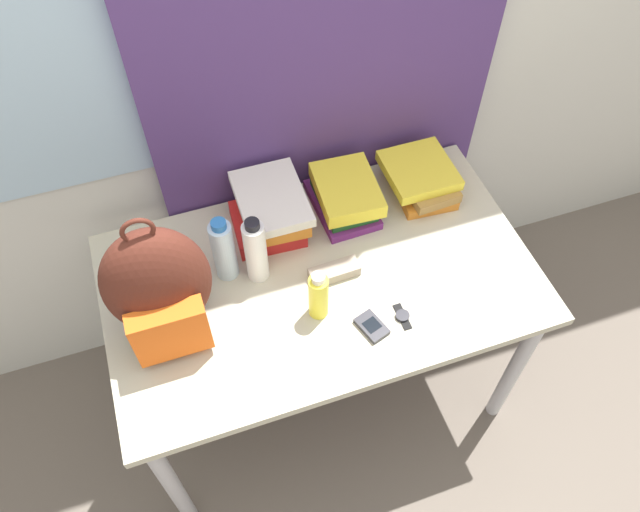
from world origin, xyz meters
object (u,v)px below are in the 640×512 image
Objects in this scene: sunscreen_bottle at (318,296)px; book_stack_left at (270,212)px; backpack at (158,287)px; book_stack_center at (345,196)px; cell_phone at (372,326)px; wristwatch at (402,316)px; book_stack_right at (421,178)px; sunglasses_case at (334,272)px; water_bottle at (224,250)px; sports_bottle at (256,251)px.

book_stack_left is at bearing 96.60° from sunscreen_bottle.
sunscreen_bottle is at bearing -12.84° from backpack.
book_stack_center is 2.59× the size of cell_phone.
book_stack_right is at bearing 60.33° from wristwatch.
backpack is 1.65× the size of book_stack_center.
backpack is 5.18× the size of wristwatch.
cell_phone is 0.70× the size of sunglasses_case.
sunglasses_case is 1.74× the size of wristwatch.
sunglasses_case is at bearing -148.25° from book_stack_right.
backpack is 1.68× the size of book_stack_left.
sunglasses_case is at bearing 50.76° from sunscreen_bottle.
book_stack_right is (0.51, 0.00, -0.02)m from book_stack_left.
backpack reaches higher than water_bottle.
sunglasses_case is (0.49, 0.01, -0.17)m from backpack.
sunscreen_bottle is at bearing -55.11° from sports_bottle.
sunscreen_bottle is 2.05× the size of wristwatch.
wristwatch is at bearing -35.99° from water_bottle.
book_stack_right is at bearing 51.99° from cell_phone.
sports_bottle is 1.61× the size of sunglasses_case.
backpack is at bearing -162.21° from sports_bottle.
backpack is 0.30m from sports_bottle.
book_stack_right is 1.68× the size of sunglasses_case.
book_stack_left is 0.27m from sunglasses_case.
backpack is 4.26× the size of cell_phone.
sunscreen_bottle is (-0.20, -0.34, 0.02)m from book_stack_center.
sunscreen_bottle is (-0.47, -0.34, 0.03)m from book_stack_right.
cell_phone is at bearing -43.49° from water_bottle.
sunglasses_case reaches higher than wristwatch.
sunglasses_case is (-0.12, -0.24, -0.04)m from book_stack_center.
book_stack_right is (0.26, 0.00, -0.01)m from book_stack_center.
wristwatch is (-0.25, -0.44, -0.05)m from book_stack_right.
sunscreen_bottle reaches higher than book_stack_center.
wristwatch is (0.26, -0.44, -0.07)m from book_stack_left.
water_bottle is 1.31× the size of sunscreen_bottle.
water_bottle is at bearing -169.70° from book_stack_right.
sports_bottle reaches higher than cell_phone.
book_stack_left is 3.09× the size of wristwatch.
book_stack_right is 0.51m from wristwatch.
book_stack_right reaches higher than wristwatch.
cell_phone reaches higher than wristwatch.
wristwatch is at bearing -87.97° from book_stack_center.
sports_bottle is at bearing -164.91° from book_stack_right.
cell_phone is (-0.35, -0.44, -0.05)m from book_stack_right.
wristwatch is (0.10, 0.00, -0.00)m from cell_phone.
sunscreen_bottle is at bearing -143.89° from book_stack_right.
cell_phone is (0.25, -0.28, -0.11)m from sports_bottle.
backpack is at bearing -157.75° from book_stack_center.
sports_bottle is (-0.09, -0.16, 0.04)m from book_stack_left.
sports_bottle is at bearing -118.51° from book_stack_left.
book_stack_left is at bearing 35.66° from water_bottle.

